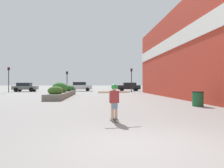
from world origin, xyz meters
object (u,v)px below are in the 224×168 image
(car_leftmost, at_px, (129,87))
(traffic_light_far_left, at_px, (9,75))
(car_center_right, at_px, (80,86))
(skateboard, at_px, (114,120))
(car_rightmost, at_px, (174,87))
(traffic_light_left, at_px, (67,78))
(traffic_light_right, at_px, (131,76))
(skateboarder, at_px, (114,98))
(car_center_left, at_px, (25,87))
(trash_bin, at_px, (198,99))

(car_leftmost, bearing_deg, traffic_light_far_left, 105.11)
(car_center_right, xyz_separation_m, traffic_light_far_left, (-10.17, -5.26, 1.70))
(skateboard, relative_size, car_rightmost, 0.13)
(traffic_light_left, relative_size, traffic_light_right, 0.88)
(traffic_light_right, bearing_deg, car_leftmost, 85.45)
(traffic_light_left, bearing_deg, skateboarder, -79.14)
(car_center_left, height_order, car_center_right, car_center_right)
(skateboard, bearing_deg, car_rightmost, 55.84)
(traffic_light_left, bearing_deg, car_center_right, 72.06)
(car_leftmost, bearing_deg, car_center_right, 88.59)
(skateboard, height_order, traffic_light_left, traffic_light_left)
(car_leftmost, distance_m, car_center_left, 17.45)
(car_leftmost, xyz_separation_m, car_rightmost, (8.18, -0.31, 0.01))
(car_center_left, height_order, traffic_light_right, traffic_light_right)
(trash_bin, bearing_deg, traffic_light_far_left, 131.57)
(skateboard, bearing_deg, car_leftmost, 69.92)
(skateboard, distance_m, trash_bin, 7.04)
(car_center_left, distance_m, car_rightmost, 25.57)
(skateboarder, xyz_separation_m, traffic_light_right, (4.76, 25.20, 1.64))
(skateboard, bearing_deg, skateboarder, -93.36)
(car_rightmost, bearing_deg, traffic_light_left, 104.02)
(car_center_right, bearing_deg, car_center_left, -76.62)
(car_center_left, xyz_separation_m, car_rightmost, (25.52, 1.58, 0.02))
(car_leftmost, relative_size, traffic_light_far_left, 1.07)
(car_center_left, bearing_deg, traffic_light_left, 67.15)
(skateboarder, xyz_separation_m, traffic_light_left, (-4.98, 25.97, 1.37))
(skateboard, xyz_separation_m, car_center_left, (-12.13, 28.98, 0.71))
(car_center_left, bearing_deg, car_rightmost, 93.53)
(car_center_left, bearing_deg, skateboard, 22.71)
(trash_bin, distance_m, car_rightmost, 27.13)
(car_rightmost, relative_size, traffic_light_far_left, 1.19)
(skateboarder, distance_m, trash_bin, 7.04)
(skateboarder, distance_m, traffic_light_far_left, 29.18)
(car_center_right, distance_m, car_rightmost, 16.73)
(car_center_right, distance_m, traffic_light_left, 5.54)
(car_center_right, bearing_deg, traffic_light_right, 54.00)
(car_leftmost, height_order, traffic_light_far_left, traffic_light_far_left)
(skateboard, distance_m, car_leftmost, 31.31)
(car_leftmost, relative_size, car_center_left, 1.05)
(skateboarder, height_order, car_center_left, car_center_left)
(car_leftmost, bearing_deg, trash_bin, -179.95)
(traffic_light_far_left, bearing_deg, car_center_right, 27.36)
(skateboarder, bearing_deg, skateboard, 86.64)
(skateboard, height_order, trash_bin, trash_bin)
(traffic_light_right, bearing_deg, skateboard, -100.70)
(skateboarder, bearing_deg, trash_bin, 31.33)
(skateboarder, distance_m, traffic_light_left, 26.48)
(skateboard, distance_m, car_rightmost, 33.37)
(skateboarder, xyz_separation_m, car_center_left, (-12.13, 28.98, -0.04))
(trash_bin, xyz_separation_m, traffic_light_right, (-0.47, 20.51, 2.02))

